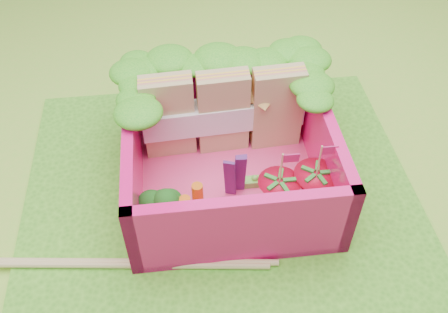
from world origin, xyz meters
name	(u,v)px	position (x,y,z in m)	size (l,w,h in m)	color
ground	(224,213)	(0.00, 0.00, 0.00)	(14.00, 14.00, 0.00)	#8ED63C
placemat	(224,212)	(0.00, 0.00, 0.01)	(2.60, 2.60, 0.03)	#4BA525
bento_floor	(229,179)	(0.07, 0.25, 0.06)	(1.30, 1.30, 0.05)	#F13D7E
bento_box	(229,153)	(0.07, 0.25, 0.31)	(1.30, 1.30, 0.55)	#F81474
lettuce_ruffle	(220,68)	(0.07, 0.72, 0.64)	(1.43, 0.83, 0.11)	#1E941B
sandwich_stack	(224,112)	(0.07, 0.57, 0.38)	(1.11, 0.23, 0.61)	tan
broccoli	(165,205)	(-0.36, -0.09, 0.25)	(0.32, 0.32, 0.25)	#579246
carrot_sticks	(192,205)	(-0.20, -0.06, 0.20)	(0.15, 0.14, 0.26)	orange
purple_wedges	(237,175)	(0.09, 0.09, 0.27)	(0.14, 0.08, 0.38)	#481856
strawberry_left	(278,195)	(0.33, -0.07, 0.22)	(0.26, 0.26, 0.50)	red
strawberry_right	(314,188)	(0.57, -0.04, 0.22)	(0.28, 0.28, 0.52)	red
snap_peas	(285,192)	(0.41, 0.05, 0.11)	(0.62, 0.55, 0.05)	#63B639
chopsticks	(68,263)	(-0.97, -0.29, 0.05)	(2.49, 0.37, 0.04)	#DAC677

